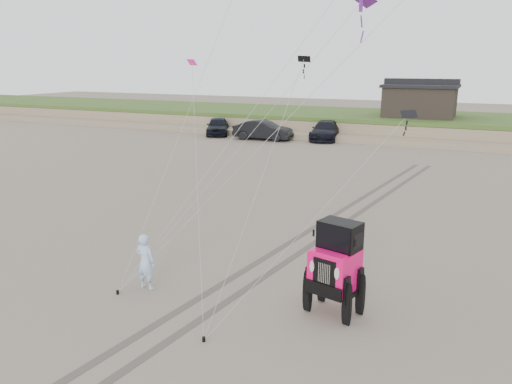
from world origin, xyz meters
TOP-DOWN VIEW (x-y plane):
  - ground at (0.00, 0.00)m, footprint 160.00×160.00m
  - dune_ridge at (0.00, 37.50)m, footprint 160.00×14.25m
  - cabin at (2.00, 37.00)m, footprint 6.40×5.40m
  - truck_a at (-14.82, 29.81)m, footprint 3.73×5.10m
  - truck_b at (-9.80, 28.73)m, footprint 5.18×2.07m
  - truck_c at (-4.92, 31.09)m, footprint 2.96×5.73m
  - jeep at (4.23, 1.34)m, footprint 3.60×5.77m
  - man at (-1.17, 0.51)m, footprint 0.62×0.42m
  - stake_main at (-1.70, -0.15)m, footprint 0.08×0.08m
  - stake_aux at (1.82, -1.31)m, footprint 0.08×0.08m
  - tire_tracks at (2.00, 8.00)m, footprint 5.22×29.74m

SIDE VIEW (x-z plane):
  - ground at x=0.00m, z-range 0.00..0.00m
  - tire_tracks at x=2.00m, z-range 0.00..0.01m
  - stake_main at x=-1.70m, z-range 0.00..0.12m
  - stake_aux at x=1.82m, z-range 0.00..0.12m
  - truck_c at x=-4.92m, z-range 0.00..1.59m
  - truck_a at x=-14.82m, z-range 0.00..1.61m
  - dune_ridge at x=0.00m, z-range -0.04..1.68m
  - truck_b at x=-9.80m, z-range 0.00..1.67m
  - man at x=-1.17m, z-range 0.00..1.68m
  - jeep at x=4.23m, z-range 0.00..2.00m
  - cabin at x=2.00m, z-range 1.56..4.91m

